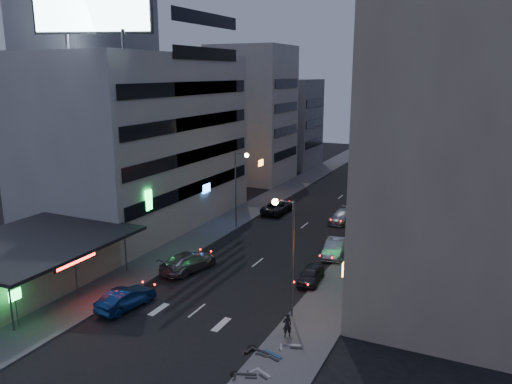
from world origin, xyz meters
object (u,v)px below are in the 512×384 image
Objects in this scene: scooter_silver_a at (272,368)px; scooter_black_a at (257,365)px; parked_car_left at (277,207)px; road_car_silver at (189,261)px; scooter_blue at (283,349)px; road_car_blue at (126,298)px; parked_car_right_near at (311,275)px; parked_car_right_mid at (335,248)px; scooter_black_b at (271,344)px; parked_car_right_far at (342,216)px; person at (287,325)px; scooter_silver_b at (302,336)px.

scooter_black_a is at bearing 120.80° from scooter_silver_a.
scooter_black_a is at bearing 110.62° from parked_car_left.
scooter_blue is (12.24, -9.06, -0.05)m from road_car_silver.
scooter_blue is at bearing 155.30° from road_car_silver.
road_car_blue reaches higher than scooter_black_a.
parked_car_right_mid reaches higher than parked_car_right_near.
parked_car_right_near is 2.07× the size of scooter_black_a.
road_car_blue is 2.25× the size of scooter_black_b.
parked_car_right_near is at bearing 30.09° from scooter_blue.
parked_car_right_mid is 0.99× the size of parked_car_right_far.
scooter_blue is 0.85m from scooter_black_b.
scooter_silver_a is (0.85, -4.29, -0.25)m from person.
parked_car_left is 1.13× the size of parked_car_right_far.
scooter_black_a is 1.05× the size of scooter_silver_a.
scooter_silver_b is (2.63, -15.73, -0.05)m from parked_car_right_mid.
parked_car_right_far is at bearing 33.55° from scooter_silver_a.
road_car_silver reaches higher than scooter_silver_b.
road_car_blue is (-10.28, -9.72, 0.09)m from parked_car_right_near.
road_car_silver is at bearing 90.01° from parked_car_left.
parked_car_left reaches higher than parked_car_right_near.
parked_car_left is at bearing 115.82° from parked_car_right_near.
person reaches higher than scooter_blue.
scooter_silver_a is at bearing 173.03° from road_car_blue.
parked_car_right_near is 0.73× the size of parked_car_left.
road_car_silver is (0.14, -19.30, 0.06)m from parked_car_left.
parked_car_right_near is 0.70× the size of road_car_silver.
person is (11.67, -25.99, 0.18)m from parked_car_left.
person reaches higher than scooter_silver_a.
road_car_silver is at bearing -173.49° from parked_car_right_near.
parked_car_right_far is at bearing 96.38° from parked_car_right_mid.
scooter_silver_a is (0.85, 0.09, -0.03)m from scooter_black_a.
road_car_silver is 2.84× the size of scooter_silver_b.
scooter_silver_a is (12.59, -3.26, -0.08)m from road_car_blue.
parked_car_left is 30.49m from scooter_black_b.
scooter_black_a is 4.01m from scooter_silver_b.
scooter_silver_b is at bearing -28.45° from scooter_black_b.
parked_car_right_far is 25.94m from person.
parked_car_right_mid is at bearing 31.55° from scooter_silver_a.
scooter_blue is at bearing -83.58° from parked_car_right_near.
scooter_blue is (12.38, -28.36, 0.02)m from parked_car_left.
person reaches higher than scooter_silver_b.
road_car_silver is 2.95× the size of scooter_black_a.
person reaches higher than scooter_black_a.
parked_car_right_mid is at bearing -10.10° from scooter_silver_b.
parked_car_right_far is 2.43× the size of scooter_silver_b.
parked_car_right_far is 26.67m from scooter_silver_b.
road_car_silver is (0.21, 7.73, 0.05)m from road_car_blue.
parked_car_right_mid is at bearing 132.97° from parked_car_left.
parked_car_right_near is 0.82× the size of parked_car_right_far.
scooter_silver_a is (12.52, -30.29, -0.07)m from parked_car_left.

